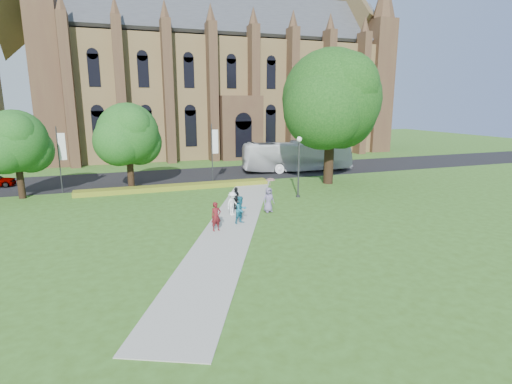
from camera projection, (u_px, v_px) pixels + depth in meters
name	position (u px, v px, depth m)	size (l,w,h in m)	color
ground	(237.00, 227.00, 26.28)	(160.00, 160.00, 0.00)	#3A5C1B
road	(185.00, 176.00, 44.67)	(160.00, 10.00, 0.02)	black
footpath	(233.00, 223.00, 27.19)	(3.20, 30.00, 0.04)	#B2B2A8
flower_hedge	(176.00, 187.00, 37.72)	(18.00, 1.40, 0.45)	#AB9122
cathedral	(224.00, 71.00, 63.24)	(52.60, 18.25, 28.00)	brown
streetlamp	(299.00, 159.00, 33.98)	(0.44, 0.44, 5.24)	#38383D
large_tree	(331.00, 99.00, 38.81)	(9.60, 9.60, 13.20)	#332114
street_tree_0	(15.00, 141.00, 33.19)	(5.20, 5.20, 7.50)	#332114
street_tree_1	(128.00, 134.00, 36.51)	(5.60, 5.60, 8.05)	#332114
banner_pole_0	(213.00, 150.00, 40.21)	(0.70, 0.10, 6.00)	#38383D
banner_pole_1	(60.00, 156.00, 35.64)	(0.70, 0.10, 6.00)	#38383D
tour_coach	(297.00, 156.00, 47.40)	(3.04, 12.98, 3.62)	silver
pedestrian_0	(216.00, 216.00, 25.27)	(0.68, 0.45, 1.87)	#5D1519
pedestrian_1	(241.00, 210.00, 26.84)	(0.91, 0.71, 1.87)	#1A6985
pedestrian_2	(232.00, 203.00, 28.86)	(1.11, 0.64, 1.72)	white
pedestrian_3	(236.00, 198.00, 30.48)	(1.00, 0.42, 1.71)	black
pedestrian_4	(269.00, 200.00, 29.68)	(0.91, 0.59, 1.85)	slate
parasol	(270.00, 183.00, 29.56)	(0.68, 0.68, 0.59)	#E6A3B7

